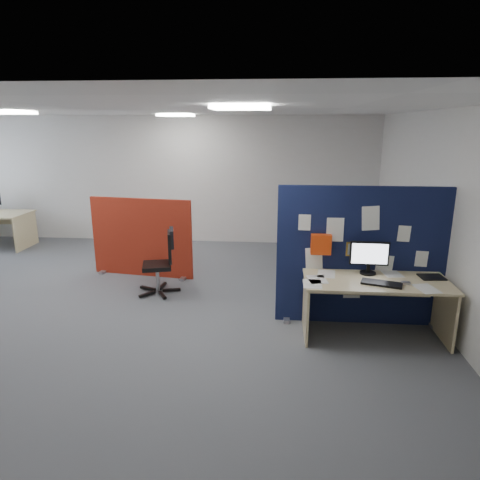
# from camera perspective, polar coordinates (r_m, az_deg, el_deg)

# --- Properties ---
(floor) EXTENTS (9.00, 9.00, 0.00)m
(floor) POSITION_cam_1_polar(r_m,az_deg,el_deg) (6.56, -16.95, -7.99)
(floor) COLOR #53565B
(floor) RESTS_ON ground
(ceiling) EXTENTS (9.00, 7.00, 0.02)m
(ceiling) POSITION_cam_1_polar(r_m,az_deg,el_deg) (6.07, -18.96, 16.23)
(ceiling) COLOR white
(ceiling) RESTS_ON wall_back
(wall_back) EXTENTS (9.00, 0.02, 2.70)m
(wall_back) POSITION_cam_1_polar(r_m,az_deg,el_deg) (9.45, -9.81, 7.90)
(wall_back) COLOR silver
(wall_back) RESTS_ON floor
(wall_right) EXTENTS (0.02, 7.00, 2.70)m
(wall_right) POSITION_cam_1_polar(r_m,az_deg,el_deg) (6.08, 25.27, 2.76)
(wall_right) COLOR silver
(wall_right) RESTS_ON floor
(ceiling_lights) EXTENTS (4.10, 4.10, 0.04)m
(ceiling_lights) POSITION_cam_1_polar(r_m,az_deg,el_deg) (6.57, -13.78, 16.18)
(ceiling_lights) COLOR white
(ceiling_lights) RESTS_ON ceiling
(navy_divider) EXTENTS (2.16, 0.30, 1.79)m
(navy_divider) POSITION_cam_1_polar(r_m,az_deg,el_deg) (5.60, 15.90, -2.18)
(navy_divider) COLOR #0F1139
(navy_divider) RESTS_ON floor
(main_desk) EXTENTS (1.69, 0.75, 0.73)m
(main_desk) POSITION_cam_1_polar(r_m,az_deg,el_deg) (5.40, 17.55, -6.72)
(main_desk) COLOR #D7C189
(main_desk) RESTS_ON floor
(monitor_main) EXTENTS (0.47, 0.19, 0.41)m
(monitor_main) POSITION_cam_1_polar(r_m,az_deg,el_deg) (5.42, 16.84, -2.07)
(monitor_main) COLOR black
(monitor_main) RESTS_ON main_desk
(keyboard) EXTENTS (0.48, 0.31, 0.02)m
(keyboard) POSITION_cam_1_polar(r_m,az_deg,el_deg) (5.18, 18.36, -5.52)
(keyboard) COLOR black
(keyboard) RESTS_ON main_desk
(mouse) EXTENTS (0.10, 0.06, 0.03)m
(mouse) POSITION_cam_1_polar(r_m,az_deg,el_deg) (5.27, 21.22, -5.39)
(mouse) COLOR #9B9AA0
(mouse) RESTS_ON main_desk
(paper_tray) EXTENTS (0.30, 0.25, 0.01)m
(paper_tray) POSITION_cam_1_polar(r_m,az_deg,el_deg) (5.62, 24.19, -4.53)
(paper_tray) COLOR black
(paper_tray) RESTS_ON main_desk
(red_divider) EXTENTS (1.77, 0.30, 1.33)m
(red_divider) POSITION_cam_1_polar(r_m,az_deg,el_deg) (7.37, -12.99, 0.24)
(red_divider) COLOR maroon
(red_divider) RESTS_ON floor
(office_chair) EXTENTS (0.66, 0.64, 0.99)m
(office_chair) POSITION_cam_1_polar(r_m,az_deg,el_deg) (6.55, -10.17, -2.34)
(office_chair) COLOR black
(office_chair) RESTS_ON floor
(desk_papers) EXTENTS (1.50, 0.82, 0.00)m
(desk_papers) POSITION_cam_1_polar(r_m,az_deg,el_deg) (5.25, 14.99, -5.12)
(desk_papers) COLOR white
(desk_papers) RESTS_ON main_desk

